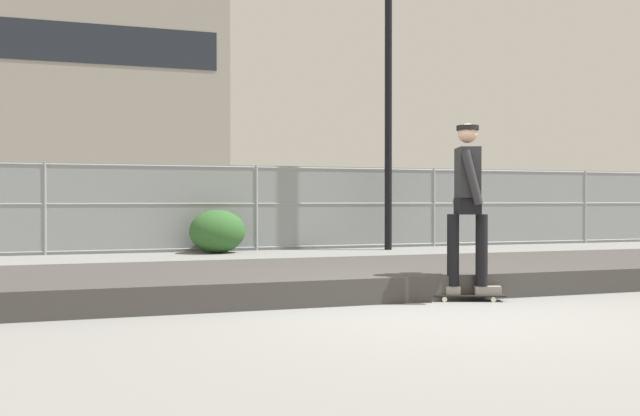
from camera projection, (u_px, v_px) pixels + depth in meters
ground_plane at (448, 313)px, 6.61m from camera, size 120.00×120.00×0.00m
gravel_berm at (370, 276)px, 8.53m from camera, size 13.40×2.71×0.28m
skateboard at (467, 296)px, 7.38m from camera, size 0.82×0.45×0.07m
skater at (467, 196)px, 7.37m from camera, size 0.71×0.62×1.85m
chain_fence at (256, 208)px, 14.87m from camera, size 25.83×0.06×1.85m
street_lamp at (388, 33)px, 15.00m from camera, size 0.44×0.44×7.81m
parked_car_near at (52, 210)px, 17.12m from camera, size 4.40×1.95×1.66m
library_building at (53, 92)px, 48.46m from camera, size 22.88×13.96×17.59m
shrub_left at (217, 231)px, 14.11m from camera, size 1.16×0.95×0.89m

